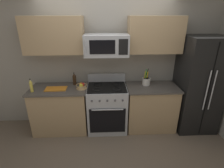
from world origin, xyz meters
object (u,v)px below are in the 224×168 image
object	(u,v)px
apple_loose	(82,87)
bottle_oil	(31,86)
refrigerator	(198,85)
microwave	(106,45)
utensil_crock	(146,81)
bottle_soy	(74,79)
cutting_board	(56,89)
range_oven	(107,107)
fruit_basket	(82,86)

from	to	relation	value
apple_loose	bottle_oil	bearing A→B (deg)	-172.73
refrigerator	microwave	world-z (taller)	microwave
microwave	apple_loose	world-z (taller)	microwave
microwave	utensil_crock	distance (m)	1.07
microwave	bottle_soy	size ratio (longest dim) A/B	3.11
bottle_oil	apple_loose	bearing A→B (deg)	7.27
refrigerator	microwave	xyz separation A→B (m)	(-1.78, 0.04, 0.78)
cutting_board	range_oven	bearing A→B (deg)	2.35
bottle_oil	refrigerator	bearing A→B (deg)	2.17
bottle_soy	apple_loose	bearing A→B (deg)	-50.01
microwave	utensil_crock	xyz separation A→B (m)	(0.78, 0.08, -0.72)
bottle_oil	bottle_soy	xyz separation A→B (m)	(0.72, 0.31, 0.00)
range_oven	utensil_crock	size ratio (longest dim) A/B	3.41
range_oven	apple_loose	distance (m)	0.67
refrigerator	cutting_board	distance (m)	2.74
cutting_board	bottle_soy	bearing A→B (deg)	33.65
range_oven	fruit_basket	world-z (taller)	range_oven
apple_loose	utensil_crock	bearing A→B (deg)	5.84
cutting_board	utensil_crock	bearing A→B (deg)	4.75
refrigerator	apple_loose	world-z (taller)	refrigerator
range_oven	cutting_board	world-z (taller)	range_oven
refrigerator	utensil_crock	size ratio (longest dim) A/B	5.83
refrigerator	fruit_basket	bearing A→B (deg)	179.99
microwave	cutting_board	bearing A→B (deg)	-176.03
microwave	bottle_oil	bearing A→B (deg)	-173.14
cutting_board	bottle_soy	size ratio (longest dim) A/B	1.57
bottle_oil	bottle_soy	bearing A→B (deg)	23.28
microwave	bottle_oil	world-z (taller)	microwave
utensil_crock	fruit_basket	distance (m)	1.27
refrigerator	microwave	bearing A→B (deg)	178.57
apple_loose	bottle_soy	size ratio (longest dim) A/B	0.27
range_oven	refrigerator	xyz separation A→B (m)	(1.78, -0.02, 0.46)
cutting_board	fruit_basket	bearing A→B (deg)	2.68
refrigerator	fruit_basket	size ratio (longest dim) A/B	8.70
range_oven	refrigerator	bearing A→B (deg)	-0.55
refrigerator	bottle_oil	xyz separation A→B (m)	(-3.14, -0.12, 0.09)
utensil_crock	apple_loose	xyz separation A→B (m)	(-1.25, -0.13, -0.05)
utensil_crock	bottle_oil	distance (m)	2.15
cutting_board	refrigerator	bearing A→B (deg)	0.46
fruit_basket	bottle_soy	bearing A→B (deg)	129.49
cutting_board	bottle_oil	size ratio (longest dim) A/B	1.58
range_oven	refrigerator	size ratio (longest dim) A/B	0.59
cutting_board	bottle_oil	distance (m)	0.43
apple_loose	cutting_board	xyz separation A→B (m)	(-0.49, -0.02, -0.03)
refrigerator	apple_loose	size ratio (longest dim) A/B	27.22
cutting_board	bottle_oil	world-z (taller)	bottle_oil
utensil_crock	cutting_board	bearing A→B (deg)	-175.25
bottle_soy	microwave	bearing A→B (deg)	-13.04
apple_loose	bottle_oil	world-z (taller)	bottle_oil
utensil_crock	bottle_oil	xyz separation A→B (m)	(-2.14, -0.24, 0.04)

